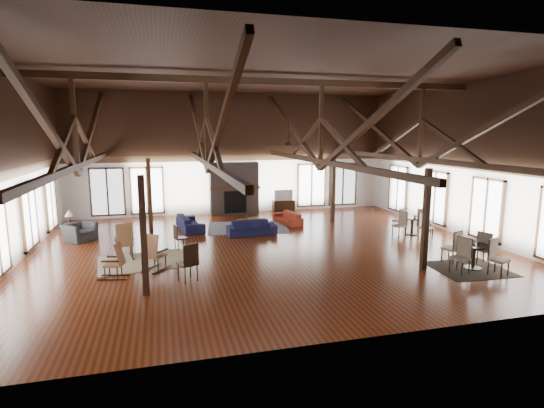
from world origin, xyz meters
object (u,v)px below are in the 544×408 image
object	(u,v)px
sofa_navy_left	(190,223)
cafe_table_near	(474,252)
sofa_navy_front	(252,228)
sofa_orange	(288,218)
coffee_table	(250,220)
cafe_table_far	(412,223)
armchair	(79,232)
tv_console	(284,206)

from	to	relation	value
sofa_navy_left	cafe_table_near	bearing A→B (deg)	-141.45
sofa_navy_front	sofa_orange	distance (m)	2.66
sofa_navy_front	cafe_table_near	xyz separation A→B (m)	(5.59, -5.88, 0.23)
sofa_navy_front	coffee_table	size ratio (longest dim) A/B	1.66
sofa_navy_front	cafe_table_far	distance (m)	6.47
sofa_navy_left	armchair	bearing A→B (deg)	91.61
sofa_orange	cafe_table_near	distance (m)	8.39
sofa_navy_front	sofa_orange	size ratio (longest dim) A/B	1.11
sofa_navy_front	cafe_table_far	bearing A→B (deg)	-16.64
sofa_orange	coffee_table	distance (m)	1.90
sofa_orange	cafe_table_far	size ratio (longest dim) A/B	0.92
cafe_table_near	tv_console	bearing A→B (deg)	105.24
cafe_table_near	cafe_table_far	world-z (taller)	cafe_table_near
sofa_navy_front	armchair	distance (m)	6.56
cafe_table_far	cafe_table_near	bearing A→B (deg)	-99.06
armchair	cafe_table_near	size ratio (longest dim) A/B	0.52
sofa_orange	cafe_table_near	world-z (taller)	cafe_table_near
armchair	cafe_table_far	size ratio (longest dim) A/B	0.55
sofa_orange	tv_console	bearing A→B (deg)	156.23
sofa_navy_front	sofa_navy_left	size ratio (longest dim) A/B	0.93
tv_console	coffee_table	bearing A→B (deg)	-126.05
coffee_table	tv_console	size ratio (longest dim) A/B	1.04
sofa_orange	armchair	world-z (taller)	armchair
cafe_table_near	cafe_table_far	distance (m)	4.39
coffee_table	cafe_table_near	size ratio (longest dim) A/B	0.59
cafe_table_near	armchair	bearing A→B (deg)	151.23
sofa_orange	tv_console	world-z (taller)	tv_console
cafe_table_far	tv_console	world-z (taller)	cafe_table_far
sofa_navy_front	sofa_navy_left	bearing A→B (deg)	144.16
armchair	cafe_table_far	world-z (taller)	cafe_table_far
cafe_table_far	coffee_table	bearing A→B (deg)	155.36
armchair	sofa_navy_front	bearing A→B (deg)	-54.68
sofa_navy_front	tv_console	xyz separation A→B (m)	(2.71, 4.71, -0.00)
coffee_table	cafe_table_far	size ratio (longest dim) A/B	0.62
sofa_navy_front	coffee_table	distance (m)	1.27
sofa_navy_left	cafe_table_near	distance (m)	10.83
tv_console	sofa_navy_front	bearing A→B (deg)	-119.88
sofa_navy_left	sofa_orange	bearing A→B (deg)	-95.72
cafe_table_far	tv_console	xyz separation A→B (m)	(-3.58, 6.25, -0.20)
sofa_navy_left	sofa_orange	size ratio (longest dim) A/B	1.19
sofa_navy_front	armchair	world-z (taller)	armchair
sofa_orange	cafe_table_far	world-z (taller)	cafe_table_far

